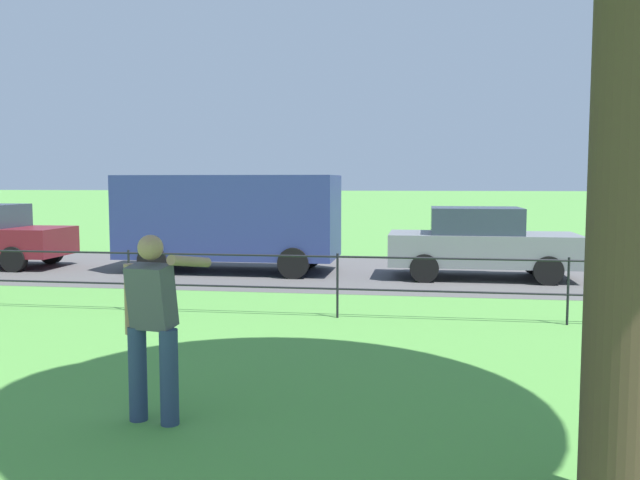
{
  "coord_description": "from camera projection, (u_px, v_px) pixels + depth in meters",
  "views": [
    {
      "loc": [
        4.7,
        0.58,
        2.1
      ],
      "look_at": [
        3.49,
        8.32,
        1.41
      ],
      "focal_mm": 37.51,
      "sensor_mm": 36.0,
      "label": 1
    }
  ],
  "objects": [
    {
      "name": "car_grey_left",
      "position": [
        481.0,
        243.0,
        14.46
      ],
      "size": [
        4.0,
        1.82,
        1.54
      ],
      "color": "slate",
      "rests_on": "ground"
    },
    {
      "name": "panel_van_far_left",
      "position": [
        230.0,
        217.0,
        15.53
      ],
      "size": [
        5.0,
        2.11,
        2.24
      ],
      "color": "navy",
      "rests_on": "ground"
    },
    {
      "name": "street_strip",
      "position": [
        225.0,
        269.0,
        15.99
      ],
      "size": [
        80.0,
        6.22,
        0.01
      ],
      "primitive_type": "cube",
      "color": "#565454",
      "rests_on": "ground"
    },
    {
      "name": "person_thrower",
      "position": [
        153.0,
        322.0,
        5.78
      ],
      "size": [
        0.63,
        0.76,
        1.65
      ],
      "color": "navy",
      "rests_on": "ground"
    },
    {
      "name": "park_fence",
      "position": [
        129.0,
        270.0,
        10.78
      ],
      "size": [
        34.04,
        0.04,
        1.0
      ],
      "color": "black",
      "rests_on": "ground"
    },
    {
      "name": "frisbee",
      "position": [
        640.0,
        275.0,
        4.5
      ],
      "size": [
        0.32,
        0.32,
        0.05
      ],
      "color": "white"
    }
  ]
}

